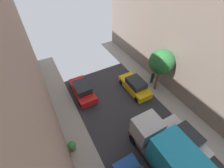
{
  "coord_description": "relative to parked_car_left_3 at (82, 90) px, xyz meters",
  "views": [
    {
      "loc": [
        -5.53,
        1.1,
        12.68
      ],
      "look_at": [
        0.7,
        12.41,
        0.5
      ],
      "focal_mm": 24.79,
      "sensor_mm": 36.0,
      "label": 1
    }
  ],
  "objects": [
    {
      "name": "parked_car_left_3",
      "position": [
        0.0,
        0.0,
        0.0
      ],
      "size": [
        1.78,
        4.2,
        1.57
      ],
      "color": "red",
      "rests_on": "ground"
    },
    {
      "name": "parked_car_right_2",
      "position": [
        5.4,
        -9.28,
        0.0
      ],
      "size": [
        1.78,
        4.2,
        1.57
      ],
      "color": "silver",
      "rests_on": "ground"
    },
    {
      "name": "parked_car_right_3",
      "position": [
        5.4,
        -2.19,
        0.0
      ],
      "size": [
        1.78,
        4.2,
        1.57
      ],
      "color": "gold",
      "rests_on": "ground"
    },
    {
      "name": "delivery_truck",
      "position": [
        2.7,
        -10.08,
        1.07
      ],
      "size": [
        2.26,
        6.6,
        3.38
      ],
      "color": "#4C4C51",
      "rests_on": "ground"
    },
    {
      "name": "pedestrian",
      "position": [
        7.8,
        -2.21,
        0.35
      ],
      "size": [
        0.4,
        0.36,
        1.72
      ],
      "color": "#2D334C",
      "rests_on": "sidewalk_right"
    },
    {
      "name": "street_tree_1",
      "position": [
        7.52,
        -3.16,
        3.07
      ],
      "size": [
        2.53,
        2.53,
        4.93
      ],
      "color": "brown",
      "rests_on": "sidewalk_right"
    },
    {
      "name": "potted_plant_0",
      "position": [
        -2.94,
        -5.43,
        -0.01
      ],
      "size": [
        0.65,
        0.65,
        1.01
      ],
      "color": "brown",
      "rests_on": "sidewalk_left"
    }
  ]
}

